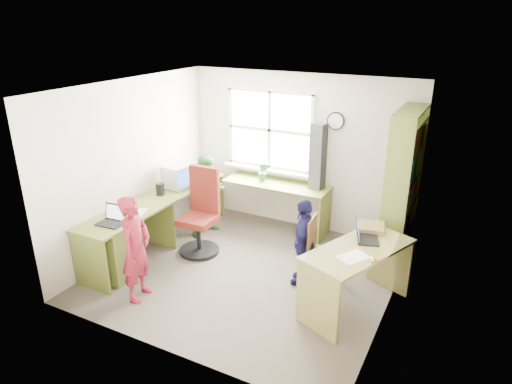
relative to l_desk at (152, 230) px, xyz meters
The scene contains 19 objects.
room 1.57m from the l_desk, 16.12° to the left, with size 3.64×3.44×2.44m.
l_desk is the anchor object (origin of this frame).
right_desk 2.78m from the l_desk, ahead, with size 1.08×1.47×0.77m.
bookshelf 3.35m from the l_desk, 26.43° to the left, with size 0.30×1.02×2.10m.
swivel_chair 0.70m from the l_desk, 51.46° to the left, with size 0.60×0.60×1.22m.
wooden_chair 2.27m from the l_desk, 11.45° to the left, with size 0.43×0.43×0.90m.
crt_monitor 0.98m from the l_desk, 102.64° to the left, with size 0.39×0.36×0.34m.
laptop_left 0.65m from the l_desk, 105.22° to the right, with size 0.34×0.29×0.22m.
laptop_right 2.81m from the l_desk, ahead, with size 0.35×0.39×0.22m.
speaker_a 0.65m from the l_desk, 113.51° to the left, with size 0.11×0.11×0.18m.
speaker_b 1.23m from the l_desk, 97.37° to the left, with size 0.10×0.10×0.18m.
cd_tower 2.57m from the l_desk, 46.51° to the left, with size 0.23×0.21×0.99m.
game_box 2.87m from the l_desk, 14.02° to the left, with size 0.36×0.36×0.06m.
paper_a 0.35m from the l_desk, 118.92° to the right, with size 0.29×0.35×0.00m.
paper_b 2.79m from the l_desk, ahead, with size 0.35×0.39×0.00m.
potted_plant 1.94m from the l_desk, 63.75° to the left, with size 0.16×0.13×0.30m, color #2A6A2D.
person_red 0.91m from the l_desk, 61.63° to the right, with size 0.47×0.31×1.29m, color maroon.
person_green 1.11m from the l_desk, 78.11° to the left, with size 0.61×0.47×1.25m, color #317B37.
person_navy 2.08m from the l_desk, 11.50° to the left, with size 0.66×0.28×1.13m, color #14133C.
Camera 1 is at (2.50, -4.58, 3.15)m, focal length 32.00 mm.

